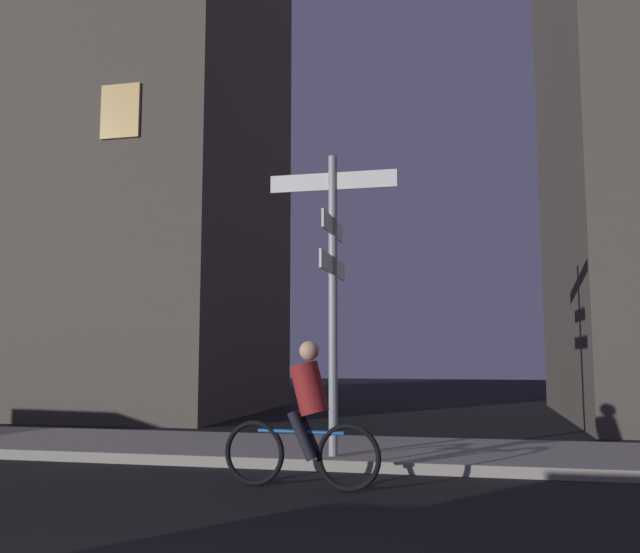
# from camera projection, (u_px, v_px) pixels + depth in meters

# --- Properties ---
(sidewalk_kerb) EXTENTS (40.00, 2.71, 0.14)m
(sidewalk_kerb) POSITION_uv_depth(u_px,v_px,m) (352.00, 451.00, 9.85)
(sidewalk_kerb) COLOR gray
(sidewalk_kerb) RESTS_ON ground_plane
(signpost) EXTENTS (1.77, 1.58, 4.03)m
(signpost) POSITION_uv_depth(u_px,v_px,m) (333.00, 273.00, 9.22)
(signpost) COLOR gray
(signpost) RESTS_ON sidewalk_kerb
(cyclist) EXTENTS (1.82, 0.36, 1.61)m
(cyclist) POSITION_uv_depth(u_px,v_px,m) (305.00, 419.00, 7.53)
(cyclist) COLOR black
(cyclist) RESTS_ON ground_plane
(building_left_block) EXTENTS (11.45, 7.11, 17.05)m
(building_left_block) POSITION_uv_depth(u_px,v_px,m) (62.00, 102.00, 19.22)
(building_left_block) COLOR #4C443D
(building_left_block) RESTS_ON ground_plane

